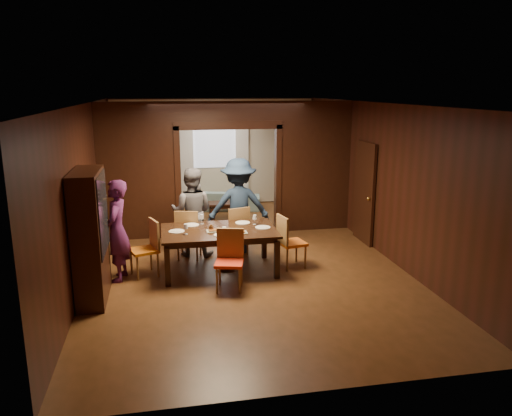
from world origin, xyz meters
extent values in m
plane|color=#4F3116|center=(0.00, 0.00, 0.00)|extent=(9.00, 9.00, 0.00)
cube|color=silver|center=(0.00, 0.00, 2.90)|extent=(5.50, 9.00, 0.02)
cube|color=black|center=(0.00, 4.50, 1.45)|extent=(5.50, 0.02, 2.90)
cube|color=black|center=(-2.75, 0.00, 1.45)|extent=(0.02, 9.00, 2.90)
cube|color=black|center=(2.75, 0.00, 1.45)|extent=(0.02, 9.00, 2.90)
cube|color=black|center=(-1.93, 1.60, 1.20)|extent=(1.65, 0.15, 2.40)
cube|color=black|center=(1.93, 1.60, 1.20)|extent=(1.65, 0.15, 2.40)
cube|color=black|center=(0.00, 1.60, 2.65)|extent=(5.50, 0.15, 0.50)
cube|color=beige|center=(0.00, 4.47, 1.45)|extent=(5.40, 0.04, 2.85)
imported|color=#4F1B4B|center=(-2.21, -0.77, 0.86)|extent=(0.50, 0.68, 1.72)
imported|color=#5E5D65|center=(-0.90, 0.29, 0.85)|extent=(0.98, 0.85, 1.71)
imported|color=#1A2A43|center=(0.02, 0.30, 0.93)|extent=(1.24, 0.75, 1.86)
imported|color=#7BA0A2|center=(0.23, 3.85, 0.26)|extent=(1.86, 0.98, 0.52)
imported|color=black|center=(-0.35, -0.56, 0.80)|extent=(0.33, 0.33, 0.08)
cube|color=black|center=(-0.49, -0.69, 0.38)|extent=(2.00, 1.24, 0.76)
cube|color=black|center=(0.07, 2.95, 0.20)|extent=(0.80, 0.50, 0.40)
cube|color=black|center=(-2.53, -1.50, 1.00)|extent=(0.40, 1.20, 2.00)
cube|color=black|center=(2.70, 0.50, 1.05)|extent=(0.06, 0.90, 2.10)
cube|color=silver|center=(0.00, 4.44, 1.70)|extent=(1.20, 0.03, 1.30)
cube|color=white|center=(-0.75, 4.40, 1.25)|extent=(0.35, 0.06, 2.40)
cube|color=white|center=(0.75, 4.40, 1.25)|extent=(0.35, 0.06, 2.40)
cylinder|color=silver|center=(-1.22, -0.66, 0.77)|extent=(0.27, 0.27, 0.01)
cylinder|color=white|center=(-0.94, -0.30, 0.77)|extent=(0.27, 0.27, 0.01)
cylinder|color=white|center=(-0.01, -0.33, 0.77)|extent=(0.27, 0.27, 0.01)
cylinder|color=silver|center=(0.29, -0.70, 0.77)|extent=(0.27, 0.27, 0.01)
cylinder|color=silver|center=(-0.48, -1.03, 0.77)|extent=(0.27, 0.27, 0.01)
cube|color=gray|center=(-0.57, -0.78, 0.78)|extent=(0.30, 0.20, 0.04)
cube|color=gray|center=(-0.19, -0.96, 0.78)|extent=(0.30, 0.20, 0.04)
cylinder|color=silver|center=(-0.44, -1.02, 0.83)|extent=(0.07, 0.07, 0.14)
camera|label=1|loc=(-1.42, -9.04, 3.19)|focal=35.00mm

